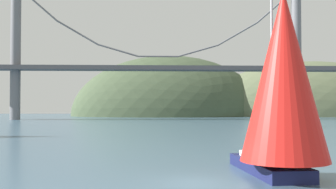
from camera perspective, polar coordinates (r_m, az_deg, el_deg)
The scene contains 6 objects.
ground_plane at distance 21.69m, azimuth 3.96°, elevation -12.10°, with size 360.00×360.00×0.00m, color #426075.
headland_right at distance 168.24m, azimuth 19.23°, elevation -2.79°, with size 87.61×44.00×41.98m, color #5B6647.
headland_center at distance 156.41m, azimuth 0.15°, elevation -2.98°, with size 73.86×44.00×45.78m, color #425138.
suspension_bridge at distance 116.88m, azimuth -1.37°, elevation 4.59°, with size 115.68×6.00×37.86m.
sailboat_navy_sail at distance 77.84m, azimuth 14.14°, elevation -1.33°, with size 5.32×7.98×8.55m.
sailboat_red_spinnaker at distance 22.99m, azimuth 15.59°, elevation 1.78°, with size 5.02×9.05×10.64m.
Camera 1 is at (-2.42, -21.19, 3.98)m, focal length 44.00 mm.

